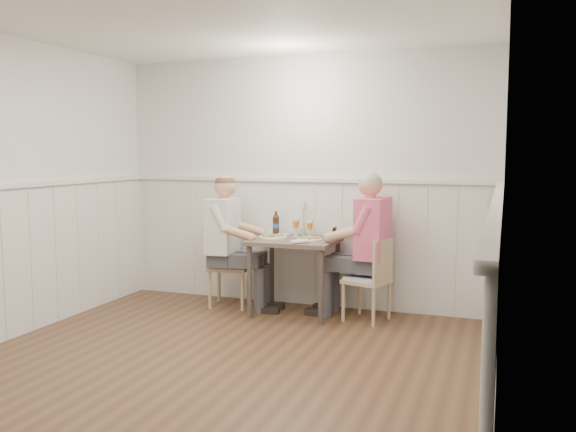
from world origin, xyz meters
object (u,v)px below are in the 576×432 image
Objects in this scene: chair_left at (225,262)px; diner_cream at (227,252)px; grass_vase at (303,219)px; man_in_pink at (368,257)px; dining_table at (295,250)px; chair_right at (371,277)px; beer_bottle at (276,224)px.

chair_left is 0.16m from diner_cream.
diner_cream reaches higher than grass_vase.
dining_table is at bearing -176.44° from man_in_pink.
chair_right is 0.55× the size of man_in_pink.
chair_left is 3.44× the size of beer_bottle.
grass_vase reaches higher than dining_table.
diner_cream is (-1.50, -0.01, 0.16)m from chair_right.
man_in_pink is 3.94× the size of grass_vase.
man_in_pink reaches higher than diner_cream.
chair_right is at bearing -23.09° from grass_vase.
dining_table is at bearing -40.25° from beer_bottle.
chair_left is 2.31× the size of grass_vase.
beer_bottle is at bearing 34.23° from diner_cream.
dining_table is 2.25× the size of grass_vase.
dining_table is 0.73m from man_in_pink.
man_in_pink is at bearing 3.56° from dining_table.
chair_left is 1.52m from man_in_pink.
diner_cream is at bearing -153.30° from grass_vase.
chair_left is at bearing -156.83° from beer_bottle.
beer_bottle is at bearing 165.36° from chair_right.
dining_table is 0.59× the size of diner_cream.
diner_cream is 0.85m from grass_vase.
beer_bottle is (-1.07, 0.28, 0.43)m from chair_right.
diner_cream is at bearing -53.58° from chair_left.
dining_table is 0.44m from beer_bottle.
chair_left reaches higher than dining_table.
dining_table is 0.57× the size of man_in_pink.
chair_left is (-1.56, 0.07, 0.03)m from chair_right.
chair_right is 1.57m from chair_left.
grass_vase is at bearing 156.91° from chair_right.
diner_cream is at bearing -176.59° from dining_table.
man_in_pink is at bearing 122.82° from chair_right.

